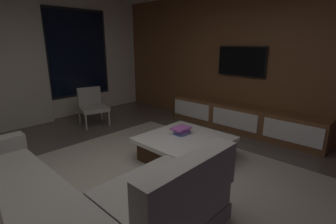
{
  "coord_description": "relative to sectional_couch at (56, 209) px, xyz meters",
  "views": [
    {
      "loc": [
        -1.61,
        -2.09,
        1.71
      ],
      "look_at": [
        1.16,
        0.53,
        0.63
      ],
      "focal_mm": 26.53,
      "sensor_mm": 36.0,
      "label": 1
    }
  ],
  "objects": [
    {
      "name": "back_wall_with_window",
      "position": [
        0.87,
        3.7,
        1.05
      ],
      "size": [
        6.6,
        0.3,
        2.7
      ],
      "color": "silver",
      "rests_on": "floor"
    },
    {
      "name": "book_stack_on_coffee_table",
      "position": [
        2.04,
        0.28,
        0.13
      ],
      "size": [
        0.27,
        0.21,
        0.11
      ],
      "color": "#5283C5",
      "rests_on": "coffee_table"
    },
    {
      "name": "media_console",
      "position": [
        3.7,
        0.13,
        -0.04
      ],
      "size": [
        0.46,
        3.1,
        0.52
      ],
      "color": "brown",
      "rests_on": "floor"
    },
    {
      "name": "floor",
      "position": [
        0.93,
        0.08,
        -0.29
      ],
      "size": [
        9.2,
        9.2,
        0.0
      ],
      "primitive_type": "plane",
      "color": "#564C44"
    },
    {
      "name": "mounted_tv",
      "position": [
        3.89,
        0.33,
        1.06
      ],
      "size": [
        0.05,
        0.99,
        0.58
      ],
      "color": "black"
    },
    {
      "name": "sectional_couch",
      "position": [
        0.0,
        0.0,
        0.0
      ],
      "size": [
        1.98,
        2.5,
        0.82
      ],
      "color": "gray",
      "rests_on": "floor"
    },
    {
      "name": "area_rug",
      "position": [
        1.28,
        -0.02,
        -0.28
      ],
      "size": [
        3.2,
        3.8,
        0.01
      ],
      "primitive_type": "cube",
      "color": "#ADA391",
      "rests_on": "floor"
    },
    {
      "name": "coffee_table",
      "position": [
        1.96,
        0.15,
        -0.1
      ],
      "size": [
        1.16,
        1.16,
        0.36
      ],
      "color": "#3B2313",
      "rests_on": "floor"
    },
    {
      "name": "media_wall",
      "position": [
        3.99,
        0.08,
        1.06
      ],
      "size": [
        0.12,
        7.8,
        2.7
      ],
      "color": "brown",
      "rests_on": "floor"
    },
    {
      "name": "accent_chair_near_window",
      "position": [
        1.93,
        2.69,
        0.14
      ],
      "size": [
        0.65,
        0.67,
        0.78
      ],
      "color": "#B2ADA0",
      "rests_on": "floor"
    }
  ]
}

